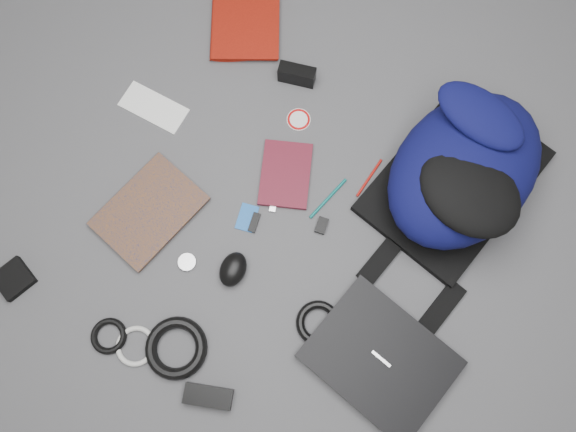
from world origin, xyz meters
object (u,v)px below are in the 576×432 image
at_px(mouse, 233,269).
at_px(pouch, 14,279).
at_px(backpack, 465,169).
at_px(laptop, 380,359).
at_px(textbook_red, 211,20).
at_px(compact_camera, 297,75).
at_px(dvd_case, 286,174).
at_px(power_brick, 208,396).
at_px(comic_book, 124,188).

xyz_separation_m(mouse, pouch, (-0.52, -0.27, -0.01)).
bearing_deg(pouch, backpack, 37.98).
relative_size(backpack, laptop, 1.55).
relative_size(textbook_red, mouse, 2.84).
bearing_deg(pouch, compact_camera, 63.09).
xyz_separation_m(textbook_red, dvd_case, (0.41, -0.35, -0.01)).
relative_size(laptop, dvd_case, 1.81).
relative_size(compact_camera, mouse, 1.11).
xyz_separation_m(textbook_red, pouch, (-0.12, -0.92, -0.00)).
xyz_separation_m(backpack, textbook_red, (-0.84, 0.17, -0.10)).
height_order(backpack, compact_camera, backpack).
height_order(mouse, power_brick, mouse).
bearing_deg(mouse, dvd_case, 83.92).
bearing_deg(laptop, backpack, 104.95).
xyz_separation_m(textbook_red, comic_book, (0.02, -0.57, -0.00)).
xyz_separation_m(textbook_red, power_brick, (0.48, -0.96, 0.00)).
xyz_separation_m(laptop, compact_camera, (-0.53, 0.63, 0.01)).
xyz_separation_m(laptop, textbook_red, (-0.84, 0.69, -0.00)).
height_order(comic_book, mouse, mouse).
relative_size(dvd_case, pouch, 2.19).
height_order(laptop, dvd_case, laptop).
relative_size(backpack, dvd_case, 2.80).
relative_size(backpack, pouch, 6.14).
distance_m(textbook_red, pouch, 0.92).
height_order(textbook_red, dvd_case, textbook_red).
distance_m(laptop, compact_camera, 0.82).
bearing_deg(power_brick, compact_camera, 84.58).
height_order(comic_book, pouch, pouch).
relative_size(laptop, power_brick, 2.84).
bearing_deg(laptop, mouse, -170.97).
relative_size(power_brick, pouch, 1.40).
bearing_deg(backpack, dvd_case, -142.34).
bearing_deg(dvd_case, textbook_red, 120.81).
distance_m(backpack, laptop, 0.54).
distance_m(dvd_case, pouch, 0.78).
bearing_deg(power_brick, backpack, 49.67).
height_order(laptop, comic_book, laptop).
height_order(textbook_red, pouch, textbook_red).
bearing_deg(dvd_case, pouch, -151.65).
bearing_deg(compact_camera, pouch, -127.95).
xyz_separation_m(backpack, mouse, (-0.44, -0.48, -0.09)).
relative_size(comic_book, power_brick, 2.28).
bearing_deg(textbook_red, compact_camera, -36.28).
xyz_separation_m(comic_book, power_brick, (0.46, -0.39, 0.00)).
relative_size(backpack, mouse, 5.58).
relative_size(backpack, comic_book, 1.93).
height_order(compact_camera, mouse, compact_camera).
xyz_separation_m(compact_camera, power_brick, (0.17, -0.90, -0.01)).
distance_m(comic_book, compact_camera, 0.59).
height_order(dvd_case, mouse, mouse).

